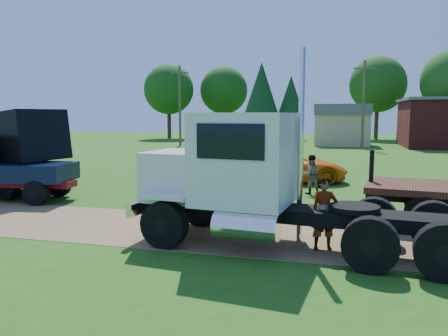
# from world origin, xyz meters

# --- Properties ---
(ground) EXTENTS (140.00, 140.00, 0.00)m
(ground) POSITION_xyz_m (0.00, 0.00, 0.00)
(ground) COLOR #235713
(ground) RESTS_ON ground
(dirt_track) EXTENTS (120.00, 4.20, 0.01)m
(dirt_track) POSITION_xyz_m (0.00, 0.00, 0.01)
(dirt_track) COLOR brown
(dirt_track) RESTS_ON ground
(white_semi_tractor) EXTENTS (8.91, 3.72, 5.29)m
(white_semi_tractor) POSITION_xyz_m (1.41, -0.83, 1.81)
(white_semi_tractor) COLOR black
(white_semi_tractor) RESTS_ON ground
(orange_pickup) EXTENTS (6.35, 4.03, 1.63)m
(orange_pickup) POSITION_xyz_m (1.26, 10.52, 0.82)
(orange_pickup) COLOR orange
(orange_pickup) RESTS_ON ground
(spectator_a) EXTENTS (0.83, 0.69, 1.94)m
(spectator_a) POSITION_xyz_m (3.39, -0.94, 0.97)
(spectator_a) COLOR #999999
(spectator_a) RESTS_ON ground
(spectator_b) EXTENTS (1.03, 0.92, 1.75)m
(spectator_b) POSITION_xyz_m (2.53, 7.24, 0.87)
(spectator_b) COLOR #999999
(spectator_b) RESTS_ON ground
(tan_shed) EXTENTS (6.20, 5.40, 4.70)m
(tan_shed) POSITION_xyz_m (4.00, 40.00, 2.42)
(tan_shed) COLOR tan
(tan_shed) RESTS_ON ground
(utility_poles) EXTENTS (42.20, 0.28, 9.00)m
(utility_poles) POSITION_xyz_m (6.00, 35.00, 4.71)
(utility_poles) COLOR brown
(utility_poles) RESTS_ON ground
(tree_row) EXTENTS (56.73, 13.55, 11.73)m
(tree_row) POSITION_xyz_m (1.99, 50.93, 7.27)
(tree_row) COLOR #372316
(tree_row) RESTS_ON ground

